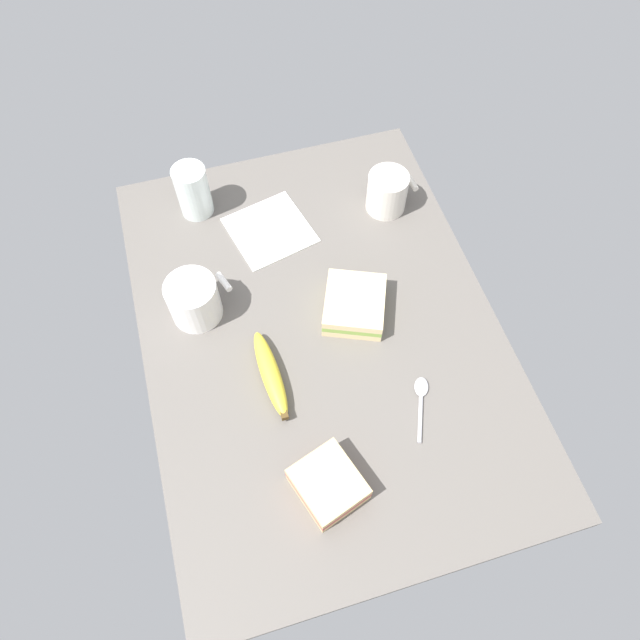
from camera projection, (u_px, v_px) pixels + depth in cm
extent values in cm
cube|color=#5B5651|center=(320.00, 331.00, 106.97)|extent=(90.00, 64.00, 2.00)
cylinder|color=white|center=(194.00, 300.00, 103.96)|extent=(9.26, 9.26, 8.76)
cylinder|color=brown|center=(190.00, 288.00, 100.60)|extent=(8.15, 8.15, 0.40)
cylinder|color=white|center=(224.00, 282.00, 105.41)|extent=(4.33, 2.50, 1.20)
cylinder|color=silver|center=(387.00, 192.00, 116.90)|extent=(8.13, 8.13, 8.51)
cylinder|color=tan|center=(389.00, 179.00, 113.65)|extent=(7.15, 7.15, 0.40)
cylinder|color=silver|center=(412.00, 183.00, 117.56)|extent=(3.76, 1.56, 1.20)
cube|color=beige|center=(354.00, 309.00, 107.25)|extent=(15.13, 14.49, 1.60)
cube|color=#8CB24C|center=(354.00, 305.00, 106.03)|extent=(15.13, 14.49, 1.20)
cube|color=beige|center=(355.00, 301.00, 104.82)|extent=(15.13, 14.49, 1.60)
cube|color=#DBB77A|center=(328.00, 486.00, 90.99)|extent=(12.60, 11.95, 1.60)
cube|color=#C14C4C|center=(328.00, 484.00, 89.77)|extent=(12.60, 11.95, 1.20)
cube|color=#DBB77A|center=(328.00, 482.00, 88.56)|extent=(12.60, 11.95, 1.60)
cylinder|color=silver|center=(193.00, 191.00, 115.30)|extent=(6.67, 6.67, 11.17)
cylinder|color=white|center=(194.00, 196.00, 116.47)|extent=(6.00, 6.00, 8.45)
ellipsoid|color=yellow|center=(270.00, 373.00, 99.79)|extent=(17.19, 4.13, 3.24)
cube|color=#4C3819|center=(285.00, 416.00, 95.98)|extent=(1.20, 1.20, 1.20)
ellipsoid|color=silver|center=(421.00, 387.00, 99.88)|extent=(4.25, 3.62, 0.80)
cylinder|color=silver|center=(420.00, 419.00, 97.01)|extent=(7.77, 3.84, 0.70)
cube|color=white|center=(270.00, 230.00, 117.27)|extent=(18.19, 18.19, 0.30)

